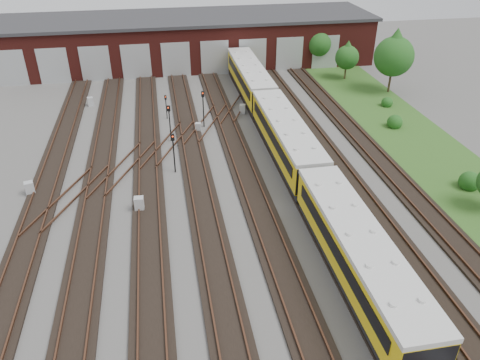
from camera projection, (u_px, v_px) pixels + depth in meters
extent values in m
plane|color=#42413E|center=(237.00, 229.00, 32.45)|extent=(120.00, 120.00, 0.00)
cube|color=black|center=(25.00, 251.00, 30.27)|extent=(2.40, 70.00, 0.18)
cube|color=#513020|center=(12.00, 250.00, 30.07)|extent=(0.10, 70.00, 0.15)
cube|color=#513020|center=(36.00, 248.00, 30.29)|extent=(0.10, 70.00, 0.15)
cube|color=black|center=(89.00, 244.00, 30.88)|extent=(2.40, 70.00, 0.18)
cube|color=#513020|center=(77.00, 243.00, 30.68)|extent=(0.10, 70.00, 0.15)
cube|color=#513020|center=(99.00, 241.00, 30.90)|extent=(0.10, 70.00, 0.15)
cube|color=black|center=(150.00, 238.00, 31.49)|extent=(2.40, 70.00, 0.18)
cube|color=#513020|center=(139.00, 237.00, 31.30)|extent=(0.10, 70.00, 0.15)
cube|color=#513020|center=(160.00, 234.00, 31.52)|extent=(0.10, 70.00, 0.15)
cube|color=black|center=(209.00, 231.00, 32.10)|extent=(2.40, 70.00, 0.18)
cube|color=#513020|center=(198.00, 230.00, 31.91)|extent=(0.10, 70.00, 0.15)
cube|color=#513020|center=(219.00, 228.00, 32.13)|extent=(0.10, 70.00, 0.15)
cube|color=black|center=(265.00, 225.00, 32.71)|extent=(2.40, 70.00, 0.18)
cube|color=#513020|center=(255.00, 224.00, 32.52)|extent=(0.10, 70.00, 0.15)
cube|color=#513020|center=(276.00, 222.00, 32.74)|extent=(0.10, 70.00, 0.15)
cube|color=black|center=(320.00, 219.00, 33.32)|extent=(2.40, 70.00, 0.18)
cube|color=#513020|center=(311.00, 218.00, 33.13)|extent=(0.10, 70.00, 0.15)
cube|color=#513020|center=(330.00, 216.00, 33.35)|extent=(0.10, 70.00, 0.15)
cube|color=black|center=(373.00, 213.00, 33.94)|extent=(2.40, 70.00, 0.18)
cube|color=#513020|center=(364.00, 213.00, 33.74)|extent=(0.10, 70.00, 0.15)
cube|color=#513020|center=(382.00, 211.00, 33.96)|extent=(0.10, 70.00, 0.15)
cube|color=black|center=(424.00, 208.00, 34.55)|extent=(2.40, 70.00, 0.18)
cube|color=#513020|center=(415.00, 207.00, 34.35)|extent=(0.10, 70.00, 0.15)
cube|color=#513020|center=(433.00, 205.00, 34.57)|extent=(0.10, 70.00, 0.15)
cube|color=#513020|center=(124.00, 167.00, 39.56)|extent=(5.40, 9.62, 0.15)
cube|color=#513020|center=(169.00, 143.00, 43.55)|extent=(5.40, 9.62, 0.15)
cube|color=#513020|center=(207.00, 123.00, 47.55)|extent=(5.40, 9.62, 0.15)
cube|color=#513020|center=(69.00, 197.00, 35.56)|extent=(5.40, 9.62, 0.15)
cube|color=#513020|center=(239.00, 105.00, 51.54)|extent=(5.40, 9.62, 0.15)
cube|color=#511814|center=(187.00, 41.00, 64.75)|extent=(50.00, 12.00, 6.00)
cube|color=#2D2D2F|center=(186.00, 17.00, 63.14)|extent=(51.00, 12.50, 0.40)
cube|color=#A2A5A7|center=(11.00, 68.00, 56.70)|extent=(3.60, 0.12, 4.40)
cube|color=#A2A5A7|center=(54.00, 66.00, 57.47)|extent=(3.60, 0.12, 4.40)
cube|color=#A2A5A7|center=(95.00, 64.00, 58.23)|extent=(3.60, 0.12, 4.40)
cube|color=#A2A5A7|center=(136.00, 62.00, 58.99)|extent=(3.60, 0.12, 4.40)
cube|color=#A2A5A7|center=(176.00, 60.00, 59.76)|extent=(3.60, 0.12, 4.40)
cube|color=#A2A5A7|center=(215.00, 58.00, 60.52)|extent=(3.60, 0.12, 4.40)
cube|color=#A2A5A7|center=(253.00, 56.00, 61.29)|extent=(3.60, 0.12, 4.40)
cube|color=#A2A5A7|center=(289.00, 54.00, 62.05)|extent=(3.60, 0.12, 4.40)
cube|color=#A2A5A7|center=(325.00, 52.00, 62.82)|extent=(3.60, 0.12, 4.40)
cube|color=#284C19|center=(418.00, 144.00, 43.80)|extent=(8.00, 55.00, 0.05)
cube|color=black|center=(355.00, 272.00, 27.73)|extent=(2.40, 15.48, 0.62)
cube|color=yellow|center=(358.00, 253.00, 26.99)|extent=(2.71, 15.48, 2.27)
cube|color=silver|center=(361.00, 236.00, 26.33)|extent=(2.81, 15.48, 0.31)
cube|color=black|center=(336.00, 253.00, 26.65)|extent=(0.09, 13.62, 0.88)
cube|color=black|center=(381.00, 247.00, 27.07)|extent=(0.09, 13.62, 0.88)
cube|color=black|center=(285.00, 151.00, 41.26)|extent=(2.40, 15.48, 0.62)
cube|color=yellow|center=(286.00, 136.00, 40.52)|extent=(2.71, 15.48, 2.27)
cube|color=silver|center=(287.00, 122.00, 39.86)|extent=(2.81, 15.48, 0.31)
cube|color=black|center=(271.00, 135.00, 40.19)|extent=(0.09, 13.62, 0.88)
cube|color=black|center=(301.00, 132.00, 40.60)|extent=(0.09, 13.62, 0.88)
cube|color=black|center=(250.00, 90.00, 54.79)|extent=(2.40, 15.48, 0.62)
cube|color=yellow|center=(250.00, 78.00, 54.05)|extent=(2.71, 15.48, 2.27)
cube|color=silver|center=(250.00, 67.00, 53.39)|extent=(2.81, 15.48, 0.31)
cube|color=black|center=(238.00, 76.00, 53.72)|extent=(0.09, 13.62, 0.88)
cube|color=black|center=(261.00, 75.00, 54.13)|extent=(0.09, 13.62, 0.88)
cylinder|color=black|center=(170.00, 126.00, 43.69)|extent=(0.11, 0.11, 3.02)
cube|color=black|center=(169.00, 108.00, 42.77)|extent=(0.31, 0.25, 0.55)
sphere|color=red|center=(169.00, 108.00, 42.63)|extent=(0.13, 0.13, 0.13)
cylinder|color=black|center=(174.00, 157.00, 38.57)|extent=(0.11, 0.11, 2.95)
cube|color=black|center=(173.00, 137.00, 37.67)|extent=(0.30, 0.20, 0.57)
sphere|color=red|center=(173.00, 137.00, 37.52)|extent=(0.14, 0.14, 0.14)
cylinder|color=black|center=(166.00, 109.00, 48.49)|extent=(0.09, 0.09, 2.12)
cube|color=black|center=(165.00, 97.00, 47.83)|extent=(0.23, 0.15, 0.45)
sphere|color=red|center=(165.00, 97.00, 47.71)|extent=(0.11, 0.11, 0.11)
cylinder|color=black|center=(203.00, 112.00, 46.46)|extent=(0.11, 0.11, 3.19)
cube|color=black|center=(203.00, 94.00, 45.50)|extent=(0.29, 0.18, 0.56)
sphere|color=red|center=(203.00, 93.00, 45.35)|extent=(0.13, 0.13, 0.13)
cube|color=#ADB0B2|center=(30.00, 188.00, 36.04)|extent=(0.79, 0.71, 1.10)
cube|color=#ADB0B2|center=(91.00, 102.00, 51.87)|extent=(0.69, 0.62, 1.00)
cube|color=#ADB0B2|center=(139.00, 204.00, 34.13)|extent=(0.70, 0.60, 1.13)
cube|color=#ADB0B2|center=(198.00, 127.00, 46.06)|extent=(0.65, 0.59, 0.90)
cube|color=#ADB0B2|center=(242.00, 109.00, 50.01)|extent=(0.72, 0.65, 1.00)
cylinder|color=#382919|center=(317.00, 61.00, 63.95)|extent=(0.21, 0.21, 1.75)
sphere|color=#174D16|center=(319.00, 44.00, 62.76)|extent=(3.40, 3.40, 3.40)
cone|color=#174D16|center=(319.00, 34.00, 62.14)|extent=(2.91, 2.91, 2.43)
cylinder|color=#382919|center=(345.00, 73.00, 59.66)|extent=(0.22, 0.22, 1.52)
sphere|color=#174D16|center=(347.00, 57.00, 58.63)|extent=(2.96, 2.96, 2.96)
cone|color=#174D16|center=(348.00, 49.00, 58.09)|extent=(2.54, 2.54, 2.11)
cylinder|color=#382919|center=(389.00, 83.00, 55.30)|extent=(0.25, 0.25, 2.34)
sphere|color=#174D16|center=(394.00, 57.00, 53.71)|extent=(4.54, 4.54, 4.54)
cone|color=#174D16|center=(396.00, 42.00, 52.88)|extent=(3.89, 3.89, 3.24)
sphere|color=#174D16|center=(470.00, 179.00, 36.73)|extent=(1.64, 1.64, 1.64)
sphere|color=#174D16|center=(395.00, 120.00, 46.77)|extent=(1.53, 1.53, 1.53)
sphere|color=#174D16|center=(387.00, 101.00, 51.69)|extent=(1.24, 1.24, 1.24)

